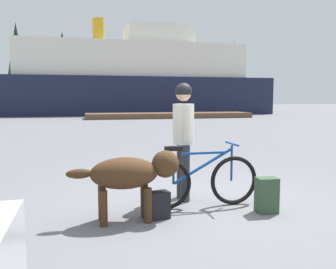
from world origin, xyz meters
The scene contains 13 objects.
ground_plane centered at (0.00, 0.00, 0.00)m, with size 160.00×160.00×0.00m, color slate.
bicycle centered at (-0.09, -0.21, 0.39)m, with size 1.72×0.44×0.91m.
person_cyclist centered at (-0.21, 0.22, 1.08)m, with size 0.32×0.53×1.78m.
dog centered at (-1.11, -0.55, 0.60)m, with size 1.41×0.47×0.88m.
backpack centered at (0.71, -0.66, 0.24)m, with size 0.28×0.20×0.48m, color #334C33.
handbag_pannier centered at (-0.79, -0.56, 0.18)m, with size 0.32×0.18×0.35m, color black.
dock_pier centered at (5.15, 22.70, 0.20)m, with size 12.92×2.73×0.40m, color brown.
ferry_boat centered at (3.50, 30.90, 3.23)m, with size 26.41×8.02×9.09m.
sailboat_moored centered at (16.10, 35.26, 0.50)m, with size 6.86×1.92×8.31m.
pine_tree_far_left centered at (-9.63, 47.36, 7.24)m, with size 2.91×2.91×11.55m.
pine_tree_center centered at (-3.76, 47.46, 6.57)m, with size 3.71×3.71×10.56m.
pine_tree_far_right centered at (15.89, 46.76, 6.09)m, with size 3.71×3.71×9.75m.
pine_tree_mid_back centered at (-7.94, 55.37, 5.16)m, with size 3.29×3.29×8.29m.
Camera 1 is at (-1.73, -5.01, 1.55)m, focal length 38.80 mm.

